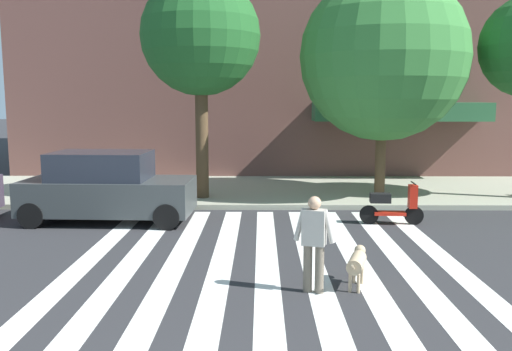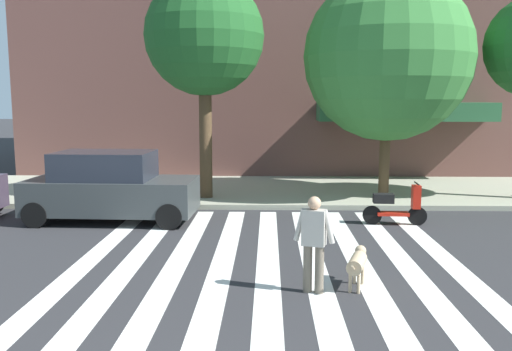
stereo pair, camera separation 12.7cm
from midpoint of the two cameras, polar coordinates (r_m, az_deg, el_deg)
name	(u,v)px [view 1 (the left image)]	position (r m, az deg, el deg)	size (l,w,h in m)	color
ground_plane	(207,281)	(9.86, -5.60, -11.02)	(160.00, 160.00, 0.00)	#2B2B2D
sidewalk_far	(233,190)	(18.79, -2.61, -1.58)	(80.00, 6.00, 0.15)	#9B9C86
crosswalk_stripes	(268,281)	(9.81, 0.85, -11.06)	(7.65, 11.87, 0.01)	silver
parked_car_behind_first	(107,188)	(14.76, -15.75, -1.27)	(4.46, 2.07, 1.86)	#353A3A
parked_scooter	(392,206)	(14.38, 13.93, -3.16)	(1.63, 0.50, 1.11)	black
street_tree_nearest	(201,37)	(16.97, -6.11, 14.38)	(3.64, 3.64, 6.81)	#4C3823
street_tree_middle	(384,57)	(17.45, 13.14, 12.10)	(5.19, 5.19, 6.96)	#4C3823
pedestrian_dog_walker	(314,239)	(9.03, 5.75, -6.67)	(0.70, 0.34, 1.64)	#6B6051
dog_on_leash	(357,262)	(9.53, 10.26, -8.99)	(0.48, 1.06, 0.65)	tan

